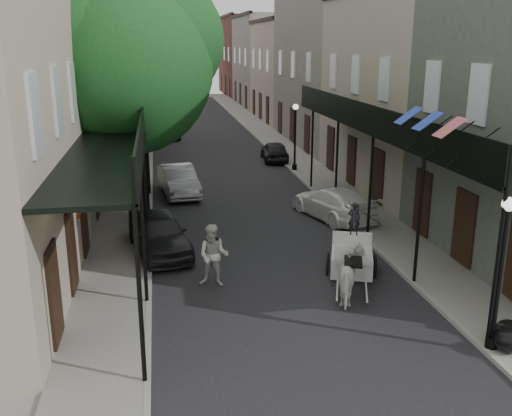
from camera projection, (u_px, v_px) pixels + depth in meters
name	position (u px, v px, depth m)	size (l,w,h in m)	color
ground	(302.00, 326.00, 14.82)	(140.00, 140.00, 0.00)	gray
road	(219.00, 167.00, 33.74)	(8.00, 90.00, 0.01)	black
sidewalk_left	(133.00, 169.00, 32.91)	(2.20, 90.00, 0.12)	gray
sidewalk_right	(301.00, 163.00, 34.54)	(2.20, 90.00, 0.12)	gray
building_row_left	(82.00, 69.00, 40.34)	(5.00, 80.00, 10.50)	#A19781
building_row_right	(317.00, 68.00, 43.14)	(5.00, 80.00, 10.50)	gray
gallery_left	(119.00, 135.00, 19.51)	(2.20, 18.05, 4.88)	black
gallery_right	(384.00, 128.00, 21.07)	(2.20, 18.05, 4.88)	black
tree_near	(135.00, 59.00, 21.95)	(7.31, 6.80, 9.63)	#382619
tree_far	(142.00, 63.00, 35.37)	(6.45, 6.00, 8.61)	#382619
lamppost_right_near	(500.00, 272.00, 13.03)	(0.32, 0.32, 3.71)	black
lamppost_left	(142.00, 198.00, 19.26)	(0.32, 0.32, 3.71)	black
lamppost_right_far	(295.00, 136.00, 31.95)	(0.32, 0.32, 3.71)	black
horse	(353.00, 276.00, 16.13)	(0.81, 1.78, 1.51)	silver
carriage	(352.00, 241.00, 18.29)	(2.01, 2.50, 2.52)	black
pedestrian_walking	(214.00, 256.00, 17.07)	(0.94, 0.73, 1.92)	beige
pedestrian_sidewalk_left	(137.00, 153.00, 33.07)	(1.01, 0.58, 1.56)	gray
car_left_near	(159.00, 233.00, 19.80)	(1.71, 4.25, 1.45)	black
car_left_mid	(179.00, 181.00, 27.45)	(1.48, 4.25, 1.40)	#ABABB0
car_left_far	(165.00, 130.00, 43.66)	(2.05, 4.44, 1.23)	black
car_right_near	(333.00, 203.00, 23.74)	(1.85, 4.54, 1.32)	white
car_right_far	(275.00, 151.00, 35.33)	(1.46, 3.63, 1.24)	black
trash_bags	(509.00, 336.00, 13.53)	(0.98, 1.13, 0.62)	black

